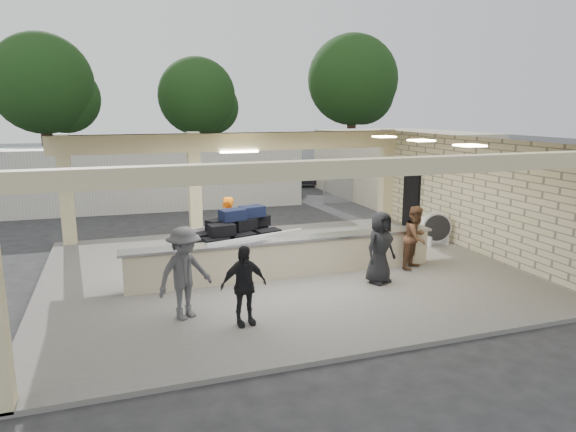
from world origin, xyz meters
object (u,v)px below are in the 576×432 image
object	(u,v)px
passenger_b	(244,285)
drum_fan	(436,227)
car_white_b	(414,171)
passenger_a	(416,237)
baggage_counter	(287,257)
passenger_d	(380,247)
container_white	(158,177)
passenger_c	(185,273)
baggage_handler	(227,228)
car_dark	(308,175)
luggage_cart	(239,236)
car_white_a	(376,177)

from	to	relation	value
passenger_b	drum_fan	bearing A→B (deg)	22.64
car_white_b	passenger_a	bearing A→B (deg)	137.17
baggage_counter	drum_fan	world-z (taller)	drum_fan
passenger_d	container_white	world-z (taller)	container_white
passenger_b	passenger_c	xyz separation A→B (m)	(-1.05, 0.69, 0.15)
baggage_handler	passenger_c	bearing A→B (deg)	0.75
passenger_a	container_white	distance (m)	12.95
drum_fan	car_dark	world-z (taller)	car_dark
baggage_counter	passenger_d	bearing A→B (deg)	-32.01
car_white_b	car_dark	world-z (taller)	car_white_b
baggage_handler	passenger_d	xyz separation A→B (m)	(3.11, -3.23, 0.00)
luggage_cart	car_white_a	world-z (taller)	luggage_cart
drum_fan	passenger_d	bearing A→B (deg)	-126.78
car_white_a	container_white	distance (m)	11.71
drum_fan	passenger_b	size ratio (longest dim) A/B	0.63
car_white_b	passenger_c	bearing A→B (deg)	125.54
passenger_c	car_white_b	size ratio (longest dim) A/B	0.46
car_dark	passenger_d	bearing A→B (deg)	179.16
luggage_cart	container_white	xyz separation A→B (m)	(-1.23, 10.07, 0.38)
passenger_c	car_white_b	bearing A→B (deg)	19.20
car_dark	container_white	bearing A→B (deg)	128.14
passenger_a	passenger_d	bearing A→B (deg)	173.64
drum_fan	passenger_c	size ratio (longest dim) A/B	0.54
car_dark	container_white	xyz separation A→B (m)	(-8.53, -3.80, 0.69)
baggage_counter	passenger_d	distance (m)	2.38
luggage_cart	drum_fan	xyz separation A→B (m)	(6.42, 0.37, -0.32)
luggage_cart	car_white_b	size ratio (longest dim) A/B	0.75
passenger_b	container_white	size ratio (longest dim) A/B	0.13
drum_fan	passenger_b	distance (m)	8.25
passenger_a	passenger_c	xyz separation A→B (m)	(-6.27, -1.41, 0.11)
baggage_counter	car_dark	distance (m)	16.20
baggage_counter	luggage_cart	world-z (taller)	luggage_cart
drum_fan	baggage_handler	distance (m)	6.58
passenger_c	car_white_a	bearing A→B (deg)	23.17
car_white_a	container_white	xyz separation A→B (m)	(-11.59, -1.51, 0.66)
car_white_a	car_white_b	world-z (taller)	car_white_a
container_white	luggage_cart	bearing A→B (deg)	-80.71
passenger_c	drum_fan	bearing A→B (deg)	-4.79
drum_fan	car_white_a	distance (m)	11.88
car_white_a	car_dark	bearing A→B (deg)	66.12
luggage_cart	baggage_handler	xyz separation A→B (m)	(-0.12, 0.93, 0.02)
passenger_d	container_white	size ratio (longest dim) A/B	0.14
baggage_counter	container_white	world-z (taller)	container_white
passenger_a	car_dark	size ratio (longest dim) A/B	0.43
baggage_counter	container_white	xyz separation A→B (m)	(-2.22, 11.12, 0.76)
baggage_handler	car_white_a	xyz separation A→B (m)	(10.49, 10.65, -0.31)
baggage_counter	passenger_d	world-z (taller)	passenger_d
passenger_d	car_dark	bearing A→B (deg)	55.52
baggage_handler	passenger_a	distance (m)	5.21
luggage_cart	drum_fan	bearing A→B (deg)	-12.98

